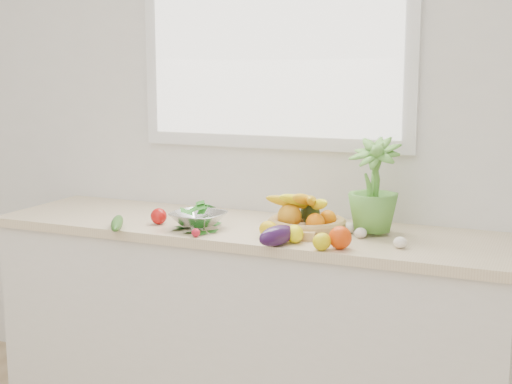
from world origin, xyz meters
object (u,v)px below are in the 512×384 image
at_px(eggplant, 277,236).
at_px(colander_with_spinach, 199,215).
at_px(fruit_basket, 306,219).
at_px(apple, 159,216).
at_px(potted_herb, 374,184).
at_px(cucumber, 117,223).

distance_m(eggplant, colander_with_spinach, 0.43).
relative_size(fruit_basket, colander_with_spinach, 1.49).
xyz_separation_m(apple, colander_with_spinach, (0.20, -0.01, 0.02)).
distance_m(eggplant, potted_herb, 0.46).
bearing_deg(colander_with_spinach, cucumber, -156.64).
height_order(cucumber, colander_with_spinach, colander_with_spinach).
height_order(apple, cucumber, apple).
height_order(potted_herb, colander_with_spinach, potted_herb).
xyz_separation_m(fruit_basket, colander_with_spinach, (-0.42, -0.15, 0.01)).
bearing_deg(apple, cucumber, -127.84).
distance_m(cucumber, colander_with_spinach, 0.34).
bearing_deg(apple, fruit_basket, 12.19).
xyz_separation_m(cucumber, potted_herb, (1.00, 0.33, 0.18)).
bearing_deg(cucumber, fruit_basket, 20.88).
bearing_deg(fruit_basket, cucumber, -159.12).
relative_size(eggplant, potted_herb, 0.52).
bearing_deg(apple, colander_with_spinach, -3.19).
height_order(eggplant, cucumber, eggplant).
height_order(apple, potted_herb, potted_herb).
distance_m(eggplant, cucumber, 0.72).
distance_m(potted_herb, fruit_basket, 0.31).
distance_m(apple, eggplant, 0.62).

